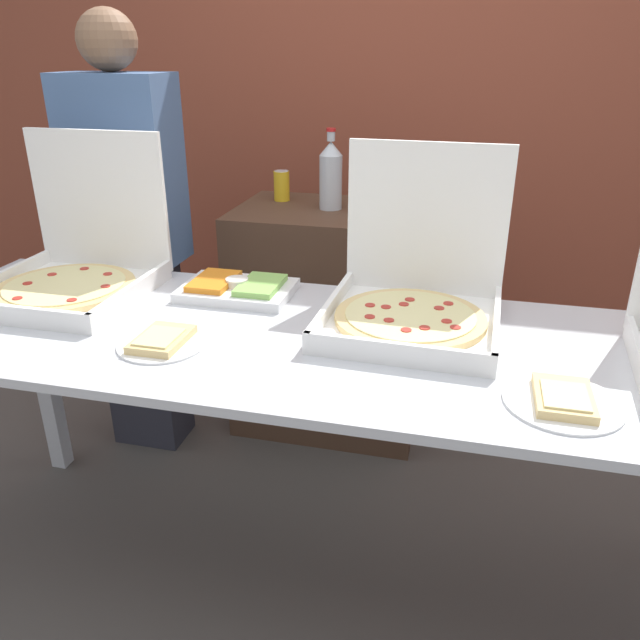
{
  "coord_description": "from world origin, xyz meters",
  "views": [
    {
      "loc": [
        0.35,
        -1.44,
        1.56
      ],
      "look_at": [
        0.0,
        0.0,
        0.9
      ],
      "focal_mm": 35.0,
      "sensor_mm": 36.0,
      "label": 1
    }
  ],
  "objects_px": {
    "paper_plate_front_center": "(563,400)",
    "veggie_tray": "(237,288)",
    "soda_bottle": "(331,175)",
    "person_guest_cap": "(132,240)",
    "pizza_box_near_left": "(414,293)",
    "pizza_box_near_right": "(75,265)",
    "paper_plate_front_right": "(162,341)",
    "soda_can_silver": "(392,199)",
    "soda_can_colored": "(282,186)"
  },
  "relations": [
    {
      "from": "paper_plate_front_right",
      "to": "veggie_tray",
      "type": "distance_m",
      "value": 0.38
    },
    {
      "from": "paper_plate_front_center",
      "to": "veggie_tray",
      "type": "relative_size",
      "value": 0.75
    },
    {
      "from": "veggie_tray",
      "to": "person_guest_cap",
      "type": "bearing_deg",
      "value": 145.95
    },
    {
      "from": "soda_bottle",
      "to": "person_guest_cap",
      "type": "distance_m",
      "value": 0.81
    },
    {
      "from": "pizza_box_near_left",
      "to": "veggie_tray",
      "type": "relative_size",
      "value": 1.48
    },
    {
      "from": "paper_plate_front_right",
      "to": "pizza_box_near_left",
      "type": "bearing_deg",
      "value": 27.55
    },
    {
      "from": "paper_plate_front_right",
      "to": "soda_can_silver",
      "type": "bearing_deg",
      "value": 67.59
    },
    {
      "from": "soda_can_colored",
      "to": "paper_plate_front_center",
      "type": "bearing_deg",
      "value": -51.37
    },
    {
      "from": "soda_can_silver",
      "to": "soda_bottle",
      "type": "bearing_deg",
      "value": 168.81
    },
    {
      "from": "soda_can_colored",
      "to": "person_guest_cap",
      "type": "xyz_separation_m",
      "value": [
        -0.47,
        -0.44,
        -0.14
      ]
    },
    {
      "from": "veggie_tray",
      "to": "person_guest_cap",
      "type": "distance_m",
      "value": 0.69
    },
    {
      "from": "pizza_box_near_right",
      "to": "paper_plate_front_center",
      "type": "distance_m",
      "value": 1.45
    },
    {
      "from": "veggie_tray",
      "to": "soda_bottle",
      "type": "relative_size",
      "value": 1.08
    },
    {
      "from": "paper_plate_front_right",
      "to": "person_guest_cap",
      "type": "relative_size",
      "value": 0.14
    },
    {
      "from": "paper_plate_front_right",
      "to": "soda_can_colored",
      "type": "distance_m",
      "value": 1.22
    },
    {
      "from": "pizza_box_near_left",
      "to": "veggie_tray",
      "type": "bearing_deg",
      "value": 175.62
    },
    {
      "from": "pizza_box_near_left",
      "to": "soda_can_colored",
      "type": "relative_size",
      "value": 4.01
    },
    {
      "from": "pizza_box_near_left",
      "to": "soda_bottle",
      "type": "relative_size",
      "value": 1.6
    },
    {
      "from": "paper_plate_front_right",
      "to": "person_guest_cap",
      "type": "distance_m",
      "value": 0.92
    },
    {
      "from": "soda_bottle",
      "to": "pizza_box_near_left",
      "type": "bearing_deg",
      "value": -62.18
    },
    {
      "from": "pizza_box_near_left",
      "to": "pizza_box_near_right",
      "type": "distance_m",
      "value": 1.05
    },
    {
      "from": "paper_plate_front_center",
      "to": "pizza_box_near_left",
      "type": "bearing_deg",
      "value": 133.67
    },
    {
      "from": "paper_plate_front_right",
      "to": "pizza_box_near_right",
      "type": "bearing_deg",
      "value": 145.71
    },
    {
      "from": "soda_can_silver",
      "to": "person_guest_cap",
      "type": "xyz_separation_m",
      "value": [
        -0.95,
        -0.3,
        -0.14
      ]
    },
    {
      "from": "veggie_tray",
      "to": "person_guest_cap",
      "type": "xyz_separation_m",
      "value": [
        -0.57,
        0.39,
        0.0
      ]
    },
    {
      "from": "pizza_box_near_right",
      "to": "paper_plate_front_center",
      "type": "bearing_deg",
      "value": -14.6
    },
    {
      "from": "soda_can_colored",
      "to": "soda_bottle",
      "type": "bearing_deg",
      "value": -22.1
    },
    {
      "from": "soda_bottle",
      "to": "soda_can_colored",
      "type": "bearing_deg",
      "value": 157.9
    },
    {
      "from": "veggie_tray",
      "to": "paper_plate_front_center",
      "type": "bearing_deg",
      "value": -25.87
    },
    {
      "from": "pizza_box_near_right",
      "to": "paper_plate_front_right",
      "type": "distance_m",
      "value": 0.54
    },
    {
      "from": "pizza_box_near_left",
      "to": "soda_can_colored",
      "type": "bearing_deg",
      "value": 128.3
    },
    {
      "from": "pizza_box_near_right",
      "to": "soda_bottle",
      "type": "height_order",
      "value": "pizza_box_near_right"
    },
    {
      "from": "veggie_tray",
      "to": "soda_can_silver",
      "type": "bearing_deg",
      "value": 61.24
    },
    {
      "from": "pizza_box_near_left",
      "to": "soda_can_silver",
      "type": "bearing_deg",
      "value": 104.82
    },
    {
      "from": "soda_bottle",
      "to": "soda_can_colored",
      "type": "xyz_separation_m",
      "value": [
        -0.23,
        0.09,
        -0.07
      ]
    },
    {
      "from": "paper_plate_front_center",
      "to": "soda_bottle",
      "type": "height_order",
      "value": "soda_bottle"
    },
    {
      "from": "pizza_box_near_right",
      "to": "veggie_tray",
      "type": "bearing_deg",
      "value": 8.56
    },
    {
      "from": "pizza_box_near_right",
      "to": "veggie_tray",
      "type": "height_order",
      "value": "pizza_box_near_right"
    },
    {
      "from": "paper_plate_front_right",
      "to": "soda_can_silver",
      "type": "height_order",
      "value": "soda_can_silver"
    },
    {
      "from": "soda_bottle",
      "to": "person_guest_cap",
      "type": "xyz_separation_m",
      "value": [
        -0.7,
        -0.34,
        -0.22
      ]
    },
    {
      "from": "paper_plate_front_center",
      "to": "person_guest_cap",
      "type": "height_order",
      "value": "person_guest_cap"
    },
    {
      "from": "soda_bottle",
      "to": "soda_can_silver",
      "type": "distance_m",
      "value": 0.27
    },
    {
      "from": "veggie_tray",
      "to": "pizza_box_near_left",
      "type": "bearing_deg",
      "value": -6.43
    },
    {
      "from": "paper_plate_front_center",
      "to": "soda_bottle",
      "type": "bearing_deg",
      "value": 123.63
    },
    {
      "from": "paper_plate_front_center",
      "to": "soda_can_colored",
      "type": "xyz_separation_m",
      "value": [
        -1.01,
        1.27,
        0.16
      ]
    },
    {
      "from": "paper_plate_front_center",
      "to": "pizza_box_near_right",
      "type": "bearing_deg",
      "value": 165.61
    },
    {
      "from": "veggie_tray",
      "to": "person_guest_cap",
      "type": "relative_size",
      "value": 0.2
    },
    {
      "from": "pizza_box_near_right",
      "to": "person_guest_cap",
      "type": "relative_size",
      "value": 0.29
    },
    {
      "from": "pizza_box_near_left",
      "to": "pizza_box_near_right",
      "type": "xyz_separation_m",
      "value": [
        -1.05,
        -0.02,
        0.0
      ]
    },
    {
      "from": "pizza_box_near_right",
      "to": "veggie_tray",
      "type": "distance_m",
      "value": 0.51
    }
  ]
}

